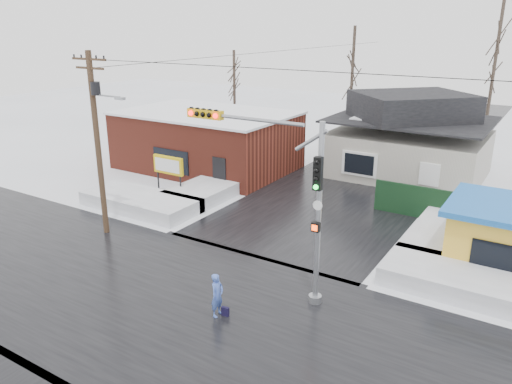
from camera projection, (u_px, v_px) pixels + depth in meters
The scene contains 19 objects.
ground at pixel (184, 308), 18.73m from camera, with size 120.00×120.00×0.00m, color white.
road_ns at pixel (184, 308), 18.72m from camera, with size 10.00×120.00×0.02m, color black.
road_ew at pixel (184, 308), 18.72m from camera, with size 120.00×10.00×0.02m, color black.
snowbank_nw at pixel (141, 202), 28.74m from camera, with size 7.00×3.00×0.80m, color white.
snowbank_ne at pixel (474, 283), 19.71m from camera, with size 7.00×3.00×0.80m, color white.
snowbank_nside_w at pixel (220, 185), 31.75m from camera, with size 3.00×8.00×0.80m, color white.
snowbank_nside_e at pixel (449, 231), 24.73m from camera, with size 3.00×8.00×0.80m, color white.
traffic_signal at pixel (281, 183), 18.43m from camera, with size 6.05×0.68×7.00m.
utility_pole at pixel (98, 134), 23.87m from camera, with size 3.15×0.44×9.00m.
brick_building at pixel (207, 140), 36.43m from camera, with size 12.20×8.20×4.12m.
marquee_sign at pixel (168, 166), 30.25m from camera, with size 2.20×0.21×2.55m.
house at pixel (409, 138), 34.55m from camera, with size 10.40×8.40×5.76m.
kiosk at pixel (502, 235), 21.52m from camera, with size 4.60×4.60×2.88m.
fence at pixel (448, 207), 26.43m from camera, with size 8.00×0.12×1.80m, color black.
tree_far_left at pixel (353, 53), 39.07m from camera, with size 3.00×3.00×10.00m.
tree_far_mid at pixel (499, 32), 35.15m from camera, with size 3.00×3.00×12.00m.
tree_far_west at pixel (234, 70), 42.99m from camera, with size 3.00×3.00×8.00m.
pedestrian at pixel (217, 295), 18.00m from camera, with size 0.61×0.40×1.66m, color #4766C7.
shopping_bag at pixel (225, 312), 18.17m from camera, with size 0.28×0.12×0.35m, color black.
Camera 1 is at (10.96, -12.41, 10.15)m, focal length 35.00 mm.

